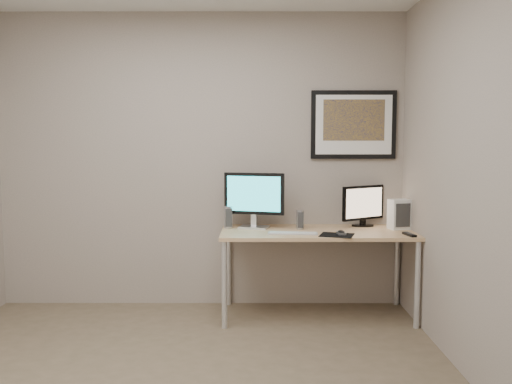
# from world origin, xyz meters

# --- Properties ---
(room) EXTENTS (3.60, 3.60, 3.60)m
(room) POSITION_xyz_m (0.00, 0.45, 1.64)
(room) COLOR white
(room) RESTS_ON ground
(desk) EXTENTS (1.60, 0.70, 0.73)m
(desk) POSITION_xyz_m (1.00, 1.35, 0.66)
(desk) COLOR tan
(desk) RESTS_ON floor
(framed_art) EXTENTS (0.75, 0.04, 0.60)m
(framed_art) POSITION_xyz_m (1.35, 1.68, 1.62)
(framed_art) COLOR black
(framed_art) RESTS_ON room
(monitor_large) EXTENTS (0.52, 0.23, 0.48)m
(monitor_large) POSITION_xyz_m (0.47, 1.47, 0.99)
(monitor_large) COLOR silver
(monitor_large) RESTS_ON desk
(monitor_tv) EXTENTS (0.40, 0.27, 0.36)m
(monitor_tv) POSITION_xyz_m (1.43, 1.58, 0.92)
(monitor_tv) COLOR black
(monitor_tv) RESTS_ON desk
(speaker_left) EXTENTS (0.09, 0.09, 0.19)m
(speaker_left) POSITION_xyz_m (0.25, 1.49, 0.82)
(speaker_left) COLOR silver
(speaker_left) RESTS_ON desk
(speaker_right) EXTENTS (0.07, 0.07, 0.16)m
(speaker_right) POSITION_xyz_m (0.86, 1.43, 0.81)
(speaker_right) COLOR silver
(speaker_right) RESTS_ON desk
(keyboard) EXTENTS (0.41, 0.14, 0.01)m
(keyboard) POSITION_xyz_m (0.79, 1.18, 0.74)
(keyboard) COLOR silver
(keyboard) RESTS_ON desk
(mousepad) EXTENTS (0.31, 0.29, 0.00)m
(mousepad) POSITION_xyz_m (1.13, 1.12, 0.73)
(mousepad) COLOR black
(mousepad) RESTS_ON desk
(mouse) EXTENTS (0.06, 0.10, 0.03)m
(mouse) POSITION_xyz_m (1.17, 1.15, 0.75)
(mouse) COLOR black
(mouse) RESTS_ON mousepad
(remote) EXTENTS (0.08, 0.18, 0.02)m
(remote) POSITION_xyz_m (1.71, 1.11, 0.74)
(remote) COLOR black
(remote) RESTS_ON desk
(fan_unit) EXTENTS (0.19, 0.16, 0.25)m
(fan_unit) POSITION_xyz_m (1.71, 1.43, 0.86)
(fan_unit) COLOR silver
(fan_unit) RESTS_ON desk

